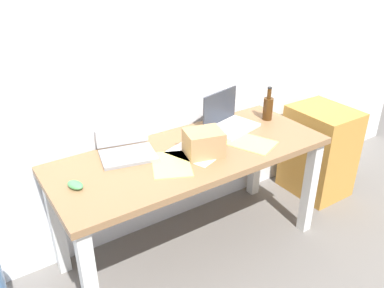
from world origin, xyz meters
name	(u,v)px	position (x,y,z in m)	size (l,w,h in m)	color
ground_plane	(192,247)	(0.00, 0.00, 0.00)	(8.00, 8.00, 0.00)	slate
back_wall	(156,44)	(0.00, 0.40, 1.30)	(5.20, 0.08, 2.60)	white
desk	(192,167)	(0.00, 0.00, 0.63)	(1.69, 0.67, 0.74)	olive
laptop_left	(126,147)	(-0.34, 0.18, 0.78)	(0.36, 0.31, 0.21)	gray
laptop_right	(228,120)	(0.39, 0.16, 0.79)	(0.38, 0.31, 0.24)	silver
beer_bottle	(268,108)	(0.70, 0.11, 0.83)	(0.07, 0.07, 0.24)	#47280F
computer_mouse	(75,185)	(-0.71, 0.00, 0.76)	(0.06, 0.10, 0.03)	#4C9E56
cardboard_box	(204,143)	(0.04, -0.06, 0.81)	(0.21, 0.17, 0.15)	tan
paper_sheet_front_right	(250,143)	(0.36, -0.10, 0.74)	(0.21, 0.30, 0.00)	#F4E06B
paper_yellow_folder	(171,164)	(-0.18, -0.06, 0.74)	(0.21, 0.30, 0.00)	#F4E06B
paper_sheet_center	(195,153)	(0.00, -0.02, 0.74)	(0.21, 0.30, 0.00)	white
filing_cabinet	(319,151)	(1.24, 0.03, 0.36)	(0.40, 0.48, 0.72)	#C68938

